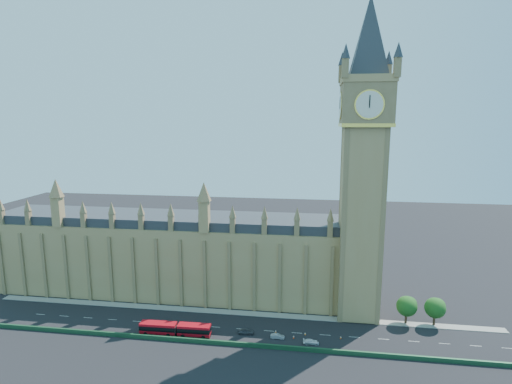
# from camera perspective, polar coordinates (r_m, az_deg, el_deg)

# --- Properties ---
(ground) EXTENTS (400.00, 400.00, 0.00)m
(ground) POSITION_cam_1_polar(r_m,az_deg,el_deg) (123.46, -3.99, -18.81)
(ground) COLOR black
(ground) RESTS_ON ground
(palace_westminster) EXTENTS (120.00, 20.00, 28.00)m
(palace_westminster) POSITION_cam_1_polar(r_m,az_deg,el_deg) (143.84, -12.11, -8.69)
(palace_westminster) COLOR #A2814E
(palace_westminster) RESTS_ON ground
(elizabeth_tower) EXTENTS (20.59, 20.59, 105.00)m
(elizabeth_tower) POSITION_cam_1_polar(r_m,az_deg,el_deg) (120.68, 15.24, 7.34)
(elizabeth_tower) COLOR #A2814E
(elizabeth_tower) RESTS_ON ground
(bridge_parapet) EXTENTS (160.00, 0.60, 1.20)m
(bridge_parapet) POSITION_cam_1_polar(r_m,az_deg,el_deg) (115.54, -4.97, -20.66)
(bridge_parapet) COLOR #1E4C2D
(bridge_parapet) RESTS_ON ground
(kerb_north) EXTENTS (160.00, 3.00, 0.16)m
(kerb_north) POSITION_cam_1_polar(r_m,az_deg,el_deg) (131.64, -3.09, -16.81)
(kerb_north) COLOR gray
(kerb_north) RESTS_ON ground
(tree_east_near) EXTENTS (6.00, 6.00, 8.50)m
(tree_east_near) POSITION_cam_1_polar(r_m,az_deg,el_deg) (130.98, 20.83, -14.94)
(tree_east_near) COLOR #382619
(tree_east_near) RESTS_ON ground
(tree_east_far) EXTENTS (6.00, 6.00, 8.50)m
(tree_east_far) POSITION_cam_1_polar(r_m,az_deg,el_deg) (132.99, 24.30, -14.79)
(tree_east_far) COLOR #382619
(tree_east_far) RESTS_ON ground
(red_bus) EXTENTS (20.26, 3.66, 3.43)m
(red_bus) POSITION_cam_1_polar(r_m,az_deg,el_deg) (121.07, -11.48, -18.64)
(red_bus) COLOR #B30B17
(red_bus) RESTS_ON ground
(car_grey) EXTENTS (4.44, 2.01, 1.48)m
(car_grey) POSITION_cam_1_polar(r_m,az_deg,el_deg) (120.01, -1.45, -19.29)
(car_grey) COLOR #404147
(car_grey) RESTS_ON ground
(car_silver) EXTENTS (3.91, 1.42, 1.28)m
(car_silver) POSITION_cam_1_polar(r_m,az_deg,el_deg) (118.07, 3.09, -19.89)
(car_silver) COLOR #94969B
(car_silver) RESTS_ON ground
(car_white) EXTENTS (4.35, 2.00, 1.23)m
(car_white) POSITION_cam_1_polar(r_m,az_deg,el_deg) (116.50, 7.86, -20.43)
(car_white) COLOR white
(car_white) RESTS_ON ground
(cone_a) EXTENTS (0.44, 0.44, 0.69)m
(cone_a) POSITION_cam_1_polar(r_m,az_deg,el_deg) (120.49, 7.04, -19.46)
(cone_a) COLOR black
(cone_a) RESTS_ON ground
(cone_b) EXTENTS (0.46, 0.46, 0.69)m
(cone_b) POSITION_cam_1_polar(r_m,az_deg,el_deg) (120.29, 12.01, -19.67)
(cone_b) COLOR black
(cone_b) RESTS_ON ground
(cone_c) EXTENTS (0.46, 0.46, 0.71)m
(cone_c) POSITION_cam_1_polar(r_m,az_deg,el_deg) (120.87, 2.84, -19.28)
(cone_c) COLOR black
(cone_c) RESTS_ON ground
(cone_d) EXTENTS (0.51, 0.51, 0.78)m
(cone_d) POSITION_cam_1_polar(r_m,az_deg,el_deg) (118.53, 5.39, -19.93)
(cone_d) COLOR black
(cone_d) RESTS_ON ground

